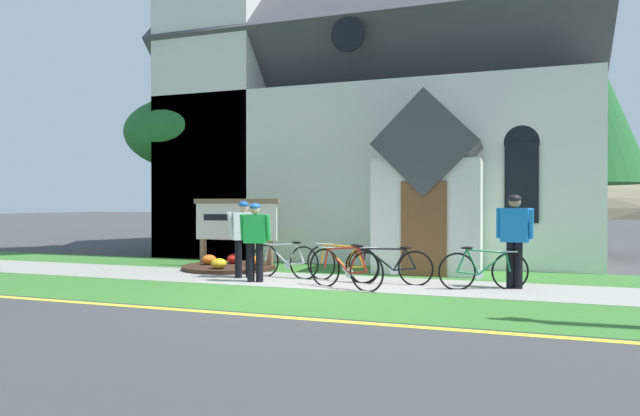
# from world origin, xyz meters

# --- Properties ---
(ground) EXTENTS (140.00, 140.00, 0.00)m
(ground) POSITION_xyz_m (0.00, 4.00, 0.00)
(ground) COLOR #3D3D3F
(sidewalk_slab) EXTENTS (32.00, 2.08, 0.01)m
(sidewalk_slab) POSITION_xyz_m (-0.55, 1.54, 0.01)
(sidewalk_slab) COLOR #99968E
(sidewalk_slab) RESTS_ON ground
(grass_verge) EXTENTS (32.00, 2.31, 0.01)m
(grass_verge) POSITION_xyz_m (-0.55, -0.66, 0.00)
(grass_verge) COLOR #38722D
(grass_verge) RESTS_ON ground
(church_lawn) EXTENTS (24.00, 2.05, 0.01)m
(church_lawn) POSITION_xyz_m (-0.55, 3.60, 0.00)
(church_lawn) COLOR #38722D
(church_lawn) RESTS_ON ground
(curb_paint_stripe) EXTENTS (28.00, 0.16, 0.01)m
(curb_paint_stripe) POSITION_xyz_m (-0.55, -1.96, 0.00)
(curb_paint_stripe) COLOR yellow
(curb_paint_stripe) RESTS_ON ground
(church_building) EXTENTS (12.63, 12.65, 13.01)m
(church_building) POSITION_xyz_m (-0.91, 9.67, 4.81)
(church_building) COLOR silver
(church_building) RESTS_ON ground
(church_sign) EXTENTS (2.32, 0.17, 1.72)m
(church_sign) POSITION_xyz_m (-3.04, 3.14, 1.16)
(church_sign) COLOR #7F6047
(church_sign) RESTS_ON ground
(flower_bed) EXTENTS (2.26, 2.26, 0.34)m
(flower_bed) POSITION_xyz_m (-3.03, 2.77, 0.08)
(flower_bed) COLOR #382319
(flower_bed) RESTS_ON ground
(bicycle_black) EXTENTS (1.71, 0.54, 0.80)m
(bicycle_black) POSITION_xyz_m (0.16, 1.69, 0.38)
(bicycle_black) COLOR black
(bicycle_black) RESTS_ON ground
(bicycle_yellow) EXTENTS (1.71, 0.39, 0.82)m
(bicycle_yellow) POSITION_xyz_m (-1.19, 1.85, 0.37)
(bicycle_yellow) COLOR black
(bicycle_yellow) RESTS_ON ground
(bicycle_green) EXTENTS (1.61, 0.66, 0.83)m
(bicycle_green) POSITION_xyz_m (2.95, 1.52, 0.37)
(bicycle_green) COLOR black
(bicycle_green) RESTS_ON ground
(bicycle_blue) EXTENTS (1.64, 0.66, 0.87)m
(bicycle_blue) POSITION_xyz_m (0.48, 0.78, 0.39)
(bicycle_blue) COLOR black
(bicycle_blue) RESTS_ON ground
(bicycle_silver) EXTENTS (1.78, 0.08, 0.78)m
(bicycle_silver) POSITION_xyz_m (1.14, 1.63, 0.36)
(bicycle_silver) COLOR black
(bicycle_silver) RESTS_ON ground
(cyclist_in_orange_jersey) EXTENTS (0.66, 0.38, 1.78)m
(cyclist_in_orange_jersey) POSITION_xyz_m (3.50, 1.83, 1.06)
(cyclist_in_orange_jersey) COLOR black
(cyclist_in_orange_jersey) RESTS_ON ground
(cyclist_in_blue_jersey) EXTENTS (0.58, 0.47, 1.66)m
(cyclist_in_blue_jersey) POSITION_xyz_m (-2.00, 1.51, 0.97)
(cyclist_in_blue_jersey) COLOR black
(cyclist_in_blue_jersey) RESTS_ON ground
(cyclist_in_green_jersey) EXTENTS (0.64, 0.30, 1.62)m
(cyclist_in_green_jersey) POSITION_xyz_m (-1.50, 1.02, 0.94)
(cyclist_in_green_jersey) COLOR black
(cyclist_in_green_jersey) RESTS_ON ground
(roadside_conifer) EXTENTS (4.11, 4.11, 7.62)m
(roadside_conifer) POSITION_xyz_m (5.54, 9.92, 4.91)
(roadside_conifer) COLOR #4C3823
(roadside_conifer) RESTS_ON ground
(yard_deciduous_tree) EXTENTS (4.73, 4.73, 5.15)m
(yard_deciduous_tree) POSITION_xyz_m (-6.34, 6.81, 3.88)
(yard_deciduous_tree) COLOR #3D2D1E
(yard_deciduous_tree) RESTS_ON ground
(distant_hill) EXTENTS (98.37, 55.13, 17.00)m
(distant_hill) POSITION_xyz_m (5.49, 77.94, 0.00)
(distant_hill) COLOR #847A5B
(distant_hill) RESTS_ON ground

